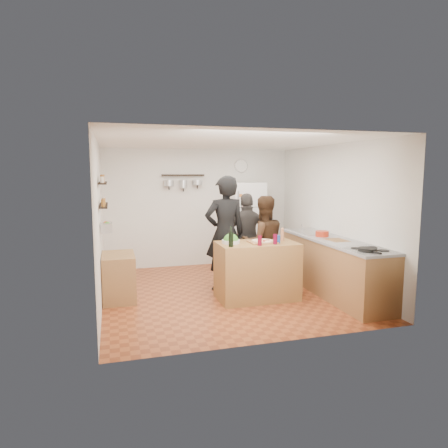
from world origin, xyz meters
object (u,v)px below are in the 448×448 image
object	(u,v)px
prep_island	(257,271)
red_bowl	(322,234)
salad_bowl	(231,242)
fridge	(246,224)
person_center	(263,243)
skillet	(368,250)
person_back	(247,238)
wall_clock	(241,166)
person_left	(225,233)
pepper_mill	(282,236)
wine_bottle	(231,240)
salt_canister	(278,239)
side_table	(119,277)
counter_run	(333,267)

from	to	relation	value
prep_island	red_bowl	world-z (taller)	red_bowl
salad_bowl	fridge	xyz separation A→B (m)	(0.98, 2.17, -0.04)
person_center	skillet	bearing A→B (deg)	122.63
person_back	red_bowl	xyz separation A→B (m)	(1.09, -0.76, 0.15)
skillet	wall_clock	distance (m)	3.92
prep_island	person_left	distance (m)	0.88
skillet	fridge	size ratio (longest dim) A/B	0.14
pepper_mill	fridge	distance (m)	2.17
red_bowl	wine_bottle	bearing A→B (deg)	-166.19
salad_bowl	salt_canister	xyz separation A→B (m)	(0.72, -0.17, 0.03)
skillet	wall_clock	world-z (taller)	wall_clock
skillet	salad_bowl	bearing A→B (deg)	144.29
skillet	side_table	distance (m)	3.78
pepper_mill	salt_canister	bearing A→B (deg)	-131.42
counter_run	red_bowl	bearing A→B (deg)	99.58
skillet	salt_canister	bearing A→B (deg)	132.30
pepper_mill	red_bowl	world-z (taller)	pepper_mill
pepper_mill	person_center	bearing A→B (deg)	113.36
prep_island	skillet	world-z (taller)	skillet
person_left	person_center	world-z (taller)	person_left
salad_bowl	side_table	xyz separation A→B (m)	(-1.71, 0.51, -0.57)
pepper_mill	person_center	xyz separation A→B (m)	(-0.17, 0.40, -0.18)
prep_island	counter_run	distance (m)	1.32
person_center	person_back	world-z (taller)	person_back
fridge	side_table	bearing A→B (deg)	-148.30
wine_bottle	salt_canister	size ratio (longest dim) A/B	1.76
salt_canister	red_bowl	world-z (taller)	salt_canister
salad_bowl	wine_bottle	xyz separation A→B (m)	(-0.08, -0.27, 0.08)
salt_canister	person_left	xyz separation A→B (m)	(-0.65, 0.73, 0.01)
wall_clock	pepper_mill	bearing A→B (deg)	-92.62
person_left	fridge	bearing A→B (deg)	-123.39
salad_bowl	pepper_mill	size ratio (longest dim) A/B	1.67
fridge	red_bowl	bearing A→B (deg)	-70.74
prep_island	salad_bowl	bearing A→B (deg)	173.21
salt_canister	person_left	size ratio (longest dim) A/B	0.06
fridge	salt_canister	bearing A→B (deg)	-96.45
person_left	wall_clock	distance (m)	2.44
wine_bottle	red_bowl	bearing A→B (deg)	13.81
pepper_mill	person_left	xyz separation A→B (m)	(-0.80, 0.56, -0.01)
red_bowl	salad_bowl	bearing A→B (deg)	-174.45
skillet	wall_clock	size ratio (longest dim) A/B	0.86
prep_island	wall_clock	xyz separation A→B (m)	(0.56, 2.55, 1.69)
salad_bowl	pepper_mill	distance (m)	0.87
person_back	prep_island	bearing A→B (deg)	87.08
salad_bowl	side_table	bearing A→B (deg)	163.48
person_back	person_center	bearing A→B (deg)	108.20
person_center	counter_run	xyz separation A→B (m)	(1.04, -0.53, -0.36)
salt_canister	side_table	size ratio (longest dim) A/B	0.15
counter_run	pepper_mill	bearing A→B (deg)	171.28
skillet	side_table	xyz separation A→B (m)	(-3.34, 1.68, -0.58)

